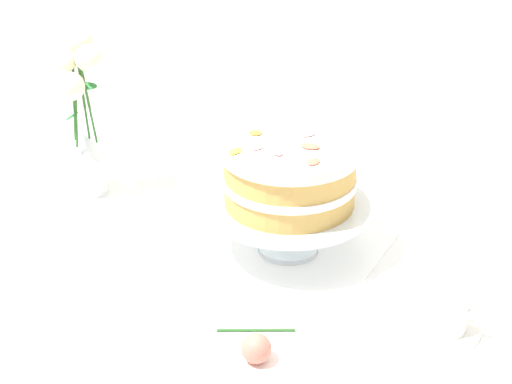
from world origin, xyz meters
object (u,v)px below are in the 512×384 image
object	(u,v)px
dining_table	(231,296)
cake_stand	(289,211)
teacup	(446,317)
fallen_rose	(256,348)
layer_cake	(290,175)
flower_vase	(83,126)

from	to	relation	value
dining_table	cake_stand	size ratio (longest dim) A/B	4.83
cake_stand	teacup	world-z (taller)	cake_stand
dining_table	cake_stand	xyz separation A→B (m)	(0.09, 0.05, 0.17)
dining_table	teacup	size ratio (longest dim) A/B	12.08
dining_table	cake_stand	world-z (taller)	cake_stand
dining_table	teacup	bearing A→B (deg)	-11.76
dining_table	fallen_rose	distance (m)	0.32
cake_stand	fallen_rose	bearing A→B (deg)	-78.50
layer_cake	teacup	world-z (taller)	layer_cake
dining_table	teacup	xyz separation A→B (m)	(0.40, -0.08, 0.12)
layer_cake	fallen_rose	bearing A→B (deg)	-78.50
flower_vase	teacup	size ratio (longest dim) A/B	2.96
dining_table	fallen_rose	size ratio (longest dim) A/B	12.10
cake_stand	flower_vase	xyz separation A→B (m)	(-0.46, 0.06, 0.07)
flower_vase	teacup	xyz separation A→B (m)	(0.77, -0.20, -0.12)
dining_table	teacup	distance (m)	0.43
cake_stand	flower_vase	distance (m)	0.47
layer_cake	fallen_rose	distance (m)	0.34
teacup	fallen_rose	size ratio (longest dim) A/B	1.00
cake_stand	fallen_rose	xyz separation A→B (m)	(0.06, -0.31, -0.06)
layer_cake	teacup	bearing A→B (deg)	-23.47
fallen_rose	teacup	bearing A→B (deg)	35.49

